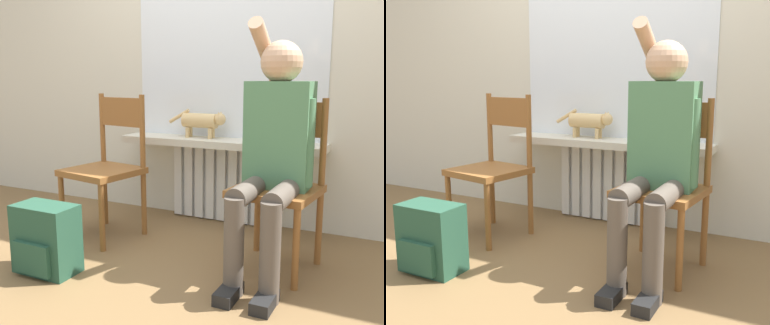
# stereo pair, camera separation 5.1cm
# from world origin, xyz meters

# --- Properties ---
(ground_plane) EXTENTS (12.00, 12.00, 0.00)m
(ground_plane) POSITION_xyz_m (0.00, 0.00, 0.00)
(ground_plane) COLOR brown
(wall_with_window) EXTENTS (7.00, 0.06, 2.70)m
(wall_with_window) POSITION_xyz_m (0.00, 1.23, 1.35)
(wall_with_window) COLOR beige
(wall_with_window) RESTS_ON ground_plane
(radiator) EXTENTS (0.80, 0.08, 0.57)m
(radiator) POSITION_xyz_m (0.00, 1.15, 0.29)
(radiator) COLOR silver
(radiator) RESTS_ON ground_plane
(windowsill) EXTENTS (1.48, 0.27, 0.05)m
(windowsill) POSITION_xyz_m (0.00, 1.06, 0.60)
(windowsill) COLOR beige
(windowsill) RESTS_ON radiator
(window_glass) EXTENTS (1.43, 0.01, 1.07)m
(window_glass) POSITION_xyz_m (0.00, 1.20, 1.16)
(window_glass) COLOR white
(window_glass) RESTS_ON windowsill
(chair_left) EXTENTS (0.50, 0.50, 0.94)m
(chair_left) POSITION_xyz_m (-0.58, 0.53, 0.48)
(chair_left) COLOR brown
(chair_left) RESTS_ON ground_plane
(chair_right) EXTENTS (0.47, 0.47, 0.94)m
(chair_right) POSITION_xyz_m (0.59, 0.53, 0.48)
(chair_right) COLOR brown
(chair_right) RESTS_ON ground_plane
(person) EXTENTS (0.36, 0.96, 1.36)m
(person) POSITION_xyz_m (0.58, 0.42, 0.70)
(person) COLOR brown
(person) RESTS_ON ground_plane
(cat) EXTENTS (0.45, 0.10, 0.21)m
(cat) POSITION_xyz_m (-0.14, 1.09, 0.74)
(cat) COLOR #DBB77A
(cat) RESTS_ON windowsill
(backpack) EXTENTS (0.34, 0.23, 0.38)m
(backpack) POSITION_xyz_m (-0.52, -0.12, 0.19)
(backpack) COLOR #234C38
(backpack) RESTS_ON ground_plane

